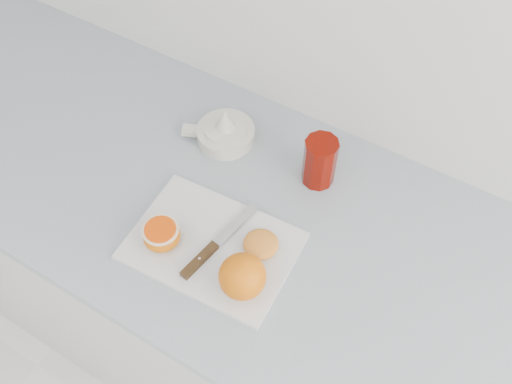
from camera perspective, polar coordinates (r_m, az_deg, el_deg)
counter at (r=1.54m, az=-0.78°, el=-11.24°), size 2.29×0.64×0.89m
cutting_board at (r=1.11m, az=-4.40°, el=-5.43°), size 0.33×0.24×0.01m
whole_orange at (r=1.02m, az=-1.37°, el=-8.44°), size 0.09×0.09×0.09m
half_orange at (r=1.10m, az=-9.42°, el=-4.28°), size 0.07×0.07×0.04m
squeezed_shell at (r=1.08m, az=0.48°, el=-5.23°), size 0.07×0.07×0.03m
paring_knife at (r=1.09m, az=-5.00°, el=-6.16°), size 0.05×0.21×0.01m
citrus_juicer at (r=1.26m, az=-3.11°, el=6.04°), size 0.16×0.13×0.09m
red_tumbler at (r=1.17m, az=6.37°, el=2.91°), size 0.07×0.07×0.11m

